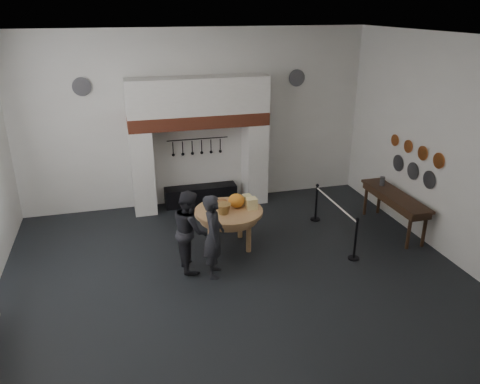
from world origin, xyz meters
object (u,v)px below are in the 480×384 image
object	(u,v)px
barrier_post_far	(316,203)
side_table	(395,196)
work_table	(229,211)
iron_range	(201,195)
barrier_post_near	(355,240)
visitor_far	(190,230)
visitor_near	(214,236)

from	to	relation	value
barrier_post_far	side_table	bearing A→B (deg)	-32.09
work_table	barrier_post_far	bearing A→B (deg)	17.46
iron_range	barrier_post_near	xyz separation A→B (m)	(2.57, -3.73, 0.20)
visitor_far	barrier_post_far	xyz separation A→B (m)	(3.36, 1.42, -0.38)
work_table	side_table	size ratio (longest dim) A/B	0.67
visitor_near	barrier_post_far	xyz separation A→B (m)	(2.96, 1.82, -0.40)
work_table	visitor_far	world-z (taller)	visitor_far
side_table	barrier_post_near	size ratio (longest dim) A/B	2.44
work_table	visitor_near	distance (m)	1.20
side_table	barrier_post_far	distance (m)	1.86
iron_range	visitor_near	distance (m)	3.62
side_table	barrier_post_far	world-z (taller)	same
visitor_far	barrier_post_far	size ratio (longest dim) A/B	1.85
iron_range	side_table	world-z (taller)	side_table
visitor_far	side_table	bearing A→B (deg)	-87.74
iron_range	visitor_far	bearing A→B (deg)	-104.19
barrier_post_far	barrier_post_near	bearing A→B (deg)	-90.00
work_table	barrier_post_near	xyz separation A→B (m)	(2.41, -1.24, -0.39)
visitor_far	work_table	bearing A→B (deg)	-58.43
iron_range	visitor_near	xyz separation A→B (m)	(-0.40, -3.55, 0.60)
iron_range	visitor_far	distance (m)	3.30
visitor_far	side_table	world-z (taller)	visitor_far
work_table	visitor_far	size ratio (longest dim) A/B	0.89
work_table	barrier_post_far	distance (m)	2.55
barrier_post_near	barrier_post_far	bearing A→B (deg)	90.00
barrier_post_near	visitor_far	bearing A→B (deg)	170.15
work_table	barrier_post_far	world-z (taller)	barrier_post_far
iron_range	side_table	bearing A→B (deg)	-33.32
visitor_near	side_table	world-z (taller)	visitor_near
iron_range	visitor_far	size ratio (longest dim) A/B	1.14
work_table	side_table	bearing A→B (deg)	-2.99
side_table	iron_range	bearing A→B (deg)	146.68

